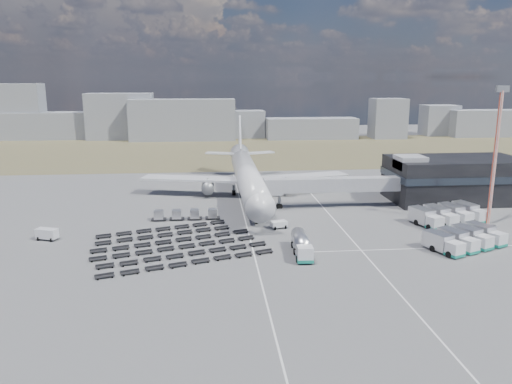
{
  "coord_description": "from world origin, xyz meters",
  "views": [
    {
      "loc": [
        -8.84,
        -84.88,
        28.23
      ],
      "look_at": [
        0.92,
        19.59,
        4.0
      ],
      "focal_mm": 35.0,
      "sensor_mm": 36.0,
      "label": 1
    }
  ],
  "objects": [
    {
      "name": "catering_truck",
      "position": [
        2.53,
        37.01,
        1.37
      ],
      "size": [
        3.22,
        6.12,
        2.68
      ],
      "rotation": [
        0.0,
        0.0,
        -0.15
      ],
      "color": "silver",
      "rests_on": "ground"
    },
    {
      "name": "skyline",
      "position": [
        -21.26,
        151.4,
        8.73
      ],
      "size": [
        314.44,
        23.91,
        25.37
      ],
      "color": "gray",
      "rests_on": "ground"
    },
    {
      "name": "baggage_dollies",
      "position": [
        -15.29,
        -2.98,
        0.33
      ],
      "size": [
        32.32,
        28.05,
        0.65
      ],
      "rotation": [
        0.0,
        0.0,
        0.33
      ],
      "color": "black",
      "rests_on": "ground"
    },
    {
      "name": "pushback_tug",
      "position": [
        4.0,
        5.74,
        0.71
      ],
      "size": [
        3.44,
        2.5,
        1.41
      ],
      "primitive_type": "cube",
      "rotation": [
        0.0,
        0.0,
        0.27
      ],
      "color": "silver",
      "rests_on": "ground"
    },
    {
      "name": "service_trucks_near",
      "position": [
        33.87,
        -8.12,
        1.56
      ],
      "size": [
        14.67,
        11.62,
        2.87
      ],
      "rotation": [
        0.0,
        0.0,
        0.4
      ],
      "color": "silver",
      "rests_on": "ground"
    },
    {
      "name": "ground",
      "position": [
        0.0,
        0.0,
        0.0
      ],
      "size": [
        420.0,
        420.0,
        0.0
      ],
      "primitive_type": "plane",
      "color": "#565659",
      "rests_on": "ground"
    },
    {
      "name": "service_trucks_far",
      "position": [
        37.82,
        6.13,
        1.65
      ],
      "size": [
        15.29,
        11.24,
        3.04
      ],
      "rotation": [
        0.0,
        0.0,
        0.3
      ],
      "color": "silver",
      "rests_on": "ground"
    },
    {
      "name": "grass_strip",
      "position": [
        0.0,
        110.0,
        0.01
      ],
      "size": [
        420.0,
        90.0,
        0.01
      ],
      "primitive_type": "cube",
      "color": "brown",
      "rests_on": "ground"
    },
    {
      "name": "utility_van",
      "position": [
        -37.92,
        2.62,
        1.03
      ],
      "size": [
        4.14,
        2.89,
        2.06
      ],
      "primitive_type": "cube",
      "rotation": [
        0.0,
        0.0,
        -0.34
      ],
      "color": "silver",
      "rests_on": "ground"
    },
    {
      "name": "jet_bridge",
      "position": [
        15.9,
        20.42,
        5.05
      ],
      "size": [
        30.3,
        3.8,
        7.05
      ],
      "color": "#939399",
      "rests_on": "ground"
    },
    {
      "name": "uld_row",
      "position": [
        -13.96,
        13.11,
        1.14
      ],
      "size": [
        13.73,
        1.89,
        1.9
      ],
      "rotation": [
        0.0,
        0.0,
        0.01
      ],
      "color": "black",
      "rests_on": "ground"
    },
    {
      "name": "lane_markings",
      "position": [
        9.77,
        3.0,
        0.01
      ],
      "size": [
        47.12,
        110.0,
        0.01
      ],
      "color": "silver",
      "rests_on": "ground"
    },
    {
      "name": "terminal",
      "position": [
        47.77,
        23.96,
        5.25
      ],
      "size": [
        30.4,
        16.4,
        11.0
      ],
      "color": "black",
      "rests_on": "ground"
    },
    {
      "name": "floodlight_mast",
      "position": [
        45.15,
        4.25,
        13.4
      ],
      "size": [
        2.5,
        2.06,
        26.73
      ],
      "rotation": [
        0.0,
        0.0,
        0.04
      ],
      "color": "red",
      "rests_on": "ground"
    },
    {
      "name": "fuel_tanker",
      "position": [
        5.73,
        -8.9,
        1.61
      ],
      "size": [
        3.02,
        10.11,
        3.23
      ],
      "rotation": [
        0.0,
        0.0,
        -0.05
      ],
      "color": "silver",
      "rests_on": "ground"
    },
    {
      "name": "airliner",
      "position": [
        0.0,
        32.38,
        5.29
      ],
      "size": [
        51.59,
        64.53,
        17.62
      ],
      "color": "silver",
      "rests_on": "ground"
    }
  ]
}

